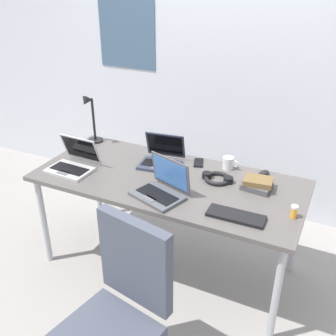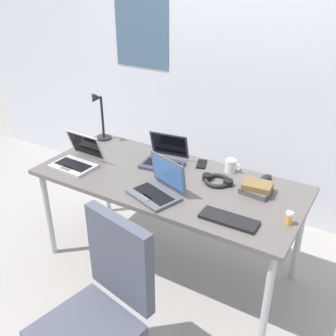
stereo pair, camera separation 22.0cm
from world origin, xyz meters
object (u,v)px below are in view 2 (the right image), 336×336
object	(u,v)px
coffee_mug	(231,166)
office_chair	(98,327)
cell_phone	(202,164)
book_stack	(257,188)
desk_lamp	(100,117)
laptop_mid_desk	(77,159)
laptop_back_left	(164,159)
headphones	(217,181)
external_keyboard	(229,219)
computer_mouse	(266,178)
pill_bottle	(289,218)
laptop_near_lamp	(158,188)

from	to	relation	value
coffee_mug	office_chair	bearing A→B (deg)	-96.48
cell_phone	book_stack	bearing A→B (deg)	-39.26
desk_lamp	laptop_mid_desk	size ratio (longest dim) A/B	1.29
laptop_back_left	office_chair	world-z (taller)	office_chair
coffee_mug	office_chair	distance (m)	1.35
laptop_mid_desk	headphones	world-z (taller)	laptop_mid_desk
headphones	office_chair	xyz separation A→B (m)	(-0.13, -1.09, -0.36)
external_keyboard	office_chair	size ratio (longest dim) A/B	0.34
headphones	external_keyboard	bearing A→B (deg)	-56.89
desk_lamp	computer_mouse	xyz separation A→B (m)	(1.37, 0.04, -0.18)
laptop_mid_desk	office_chair	xyz separation A→B (m)	(0.83, -0.81, -0.39)
external_keyboard	desk_lamp	bearing A→B (deg)	157.74
desk_lamp	pill_bottle	xyz separation A→B (m)	(1.64, -0.38, -0.16)
cell_phone	headphones	xyz separation A→B (m)	(0.21, -0.18, 0.01)
headphones	coffee_mug	xyz separation A→B (m)	(0.01, 0.19, 0.03)
pill_bottle	book_stack	distance (m)	0.35
book_stack	laptop_mid_desk	bearing A→B (deg)	-166.97
headphones	coffee_mug	bearing A→B (deg)	86.39
desk_lamp	coffee_mug	xyz separation A→B (m)	(1.12, 0.04, -0.15)
laptop_back_left	computer_mouse	xyz separation A→B (m)	(0.70, 0.15, -0.03)
laptop_mid_desk	book_stack	world-z (taller)	laptop_mid_desk
laptop_near_lamp	office_chair	world-z (taller)	same
headphones	pill_bottle	xyz separation A→B (m)	(0.53, -0.23, 0.03)
laptop_mid_desk	cell_phone	size ratio (longest dim) A/B	2.29
pill_bottle	coffee_mug	size ratio (longest dim) A/B	0.70
laptop_back_left	desk_lamp	bearing A→B (deg)	171.03
headphones	desk_lamp	bearing A→B (deg)	172.01
desk_lamp	external_keyboard	xyz separation A→B (m)	(1.34, -0.52, -0.19)
laptop_back_left	cell_phone	bearing A→B (deg)	29.04
desk_lamp	laptop_back_left	distance (m)	0.69
desk_lamp	cell_phone	bearing A→B (deg)	1.52
desk_lamp	laptop_mid_desk	world-z (taller)	desk_lamp
desk_lamp	coffee_mug	bearing A→B (deg)	1.82
external_keyboard	office_chair	world-z (taller)	office_chair
desk_lamp	book_stack	size ratio (longest dim) A/B	2.06
desk_lamp	coffee_mug	distance (m)	1.13
book_stack	external_keyboard	bearing A→B (deg)	-94.40
desk_lamp	pill_bottle	distance (m)	1.69
external_keyboard	coffee_mug	xyz separation A→B (m)	(-0.23, 0.55, 0.03)
laptop_near_lamp	desk_lamp	bearing A→B (deg)	150.42
pill_bottle	cell_phone	bearing A→B (deg)	151.25
laptop_back_left	laptop_mid_desk	xyz separation A→B (m)	(-0.52, -0.33, 0.00)
cell_phone	headphones	size ratio (longest dim) A/B	0.64
laptop_back_left	cell_phone	size ratio (longest dim) A/B	2.34
laptop_mid_desk	computer_mouse	bearing A→B (deg)	21.46
laptop_back_left	external_keyboard	bearing A→B (deg)	-31.49
cell_phone	laptop_mid_desk	bearing A→B (deg)	-167.46
computer_mouse	office_chair	world-z (taller)	office_chair
desk_lamp	computer_mouse	bearing A→B (deg)	1.87
coffee_mug	external_keyboard	bearing A→B (deg)	-67.89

